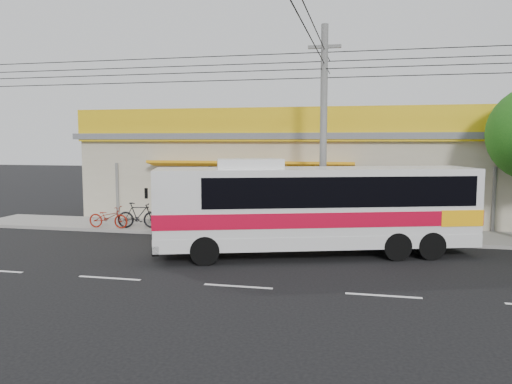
# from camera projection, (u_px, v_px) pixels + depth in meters

# --- Properties ---
(ground) EXTENTS (120.00, 120.00, 0.00)m
(ground) POSITION_uv_depth(u_px,v_px,m) (257.00, 265.00, 16.58)
(ground) COLOR black
(ground) RESTS_ON ground
(sidewalk) EXTENTS (30.00, 3.20, 0.15)m
(sidewalk) POSITION_uv_depth(u_px,v_px,m) (285.00, 231.00, 22.40)
(sidewalk) COLOR gray
(sidewalk) RESTS_ON ground
(lane_markings) EXTENTS (50.00, 0.12, 0.01)m
(lane_markings) POSITION_uv_depth(u_px,v_px,m) (238.00, 287.00, 14.15)
(lane_markings) COLOR silver
(lane_markings) RESTS_ON ground
(storefront_building) EXTENTS (22.60, 9.20, 5.70)m
(storefront_building) POSITION_uv_depth(u_px,v_px,m) (301.00, 174.00, 27.56)
(storefront_building) COLOR #ABA38A
(storefront_building) RESTS_ON ground
(coach_bus) EXTENTS (11.54, 5.79, 3.50)m
(coach_bus) POSITION_uv_depth(u_px,v_px,m) (320.00, 204.00, 17.85)
(coach_bus) COLOR silver
(coach_bus) RESTS_ON ground
(motorbike_red) EXTENTS (1.90, 0.67, 1.00)m
(motorbike_red) POSITION_uv_depth(u_px,v_px,m) (108.00, 217.00, 22.78)
(motorbike_red) COLOR maroon
(motorbike_red) RESTS_ON sidewalk
(motorbike_dark) EXTENTS (2.02, 0.89, 1.17)m
(motorbike_dark) POSITION_uv_depth(u_px,v_px,m) (139.00, 215.00, 22.77)
(motorbike_dark) COLOR black
(motorbike_dark) RESTS_ON sidewalk
(utility_pole) EXTENTS (34.00, 14.00, 8.65)m
(utility_pole) POSITION_uv_depth(u_px,v_px,m) (324.00, 64.00, 19.55)
(utility_pole) COLOR slate
(utility_pole) RESTS_ON ground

